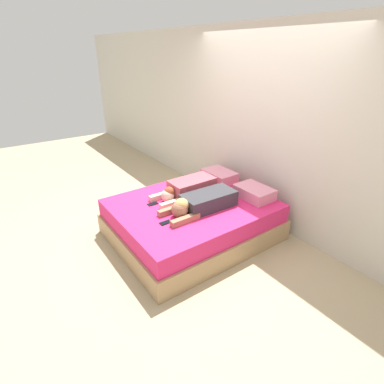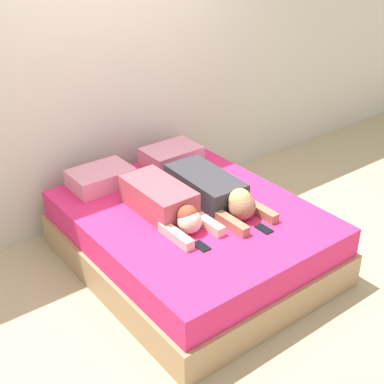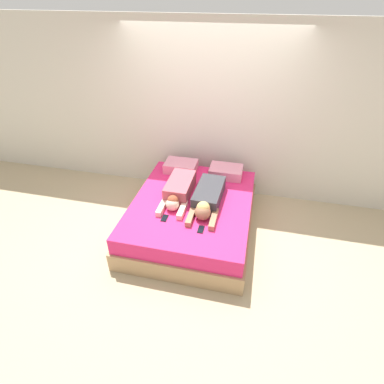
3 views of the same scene
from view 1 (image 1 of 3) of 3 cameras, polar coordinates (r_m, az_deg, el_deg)
name	(u,v)px [view 1 (image 1 of 3)]	position (r m, az deg, el deg)	size (l,w,h in m)	color
ground_plane	(192,235)	(4.08, 0.00, -8.17)	(12.00, 12.00, 0.00)	tan
wall_back	(260,128)	(4.27, 12.76, 11.86)	(12.00, 0.06, 2.60)	beige
bed	(192,219)	(3.95, 0.00, -5.25)	(1.63, 1.97, 0.49)	tan
pillow_head_left	(219,176)	(4.48, 5.25, 3.11)	(0.49, 0.34, 0.15)	pink
pillow_head_right	(254,192)	(4.02, 11.76, -0.06)	(0.49, 0.34, 0.15)	pink
person_left	(187,189)	(3.97, -0.96, 0.65)	(0.34, 0.88, 0.22)	#B24C59
person_right	(201,202)	(3.63, 1.74, -2.00)	(0.36, 0.97, 0.23)	#333338
cell_phone_left	(153,204)	(3.82, -7.47, -2.26)	(0.07, 0.13, 0.01)	black
cell_phone_right	(166,223)	(3.40, -5.07, -5.82)	(0.07, 0.13, 0.01)	black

